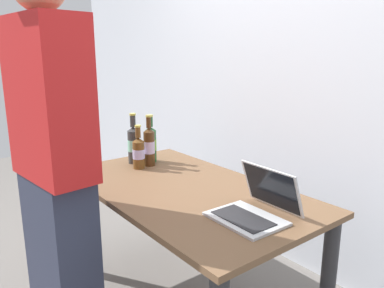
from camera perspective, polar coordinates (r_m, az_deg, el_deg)
desk at (r=2.04m, az=-1.23°, el=-9.65°), size 1.46×0.82×0.70m
laptop at (r=1.66m, az=9.70°, el=-9.42°), size 0.32×0.32×0.21m
beer_bottle_amber at (r=2.32m, az=-8.18°, el=-1.22°), size 0.07×0.07×0.27m
beer_bottle_brown at (r=2.36m, az=-6.57°, el=-0.27°), size 0.07×0.07×0.33m
beer_bottle_dark at (r=2.45m, az=-6.35°, el=0.16°), size 0.08×0.08×0.31m
beer_bottle_green at (r=2.43m, az=-8.93°, el=0.06°), size 0.08×0.08×0.33m
person_figure at (r=1.73m, az=-20.33°, el=-2.71°), size 0.46×0.32×1.80m
back_wall at (r=2.52m, az=15.62°, el=11.01°), size 6.00×0.10×2.60m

